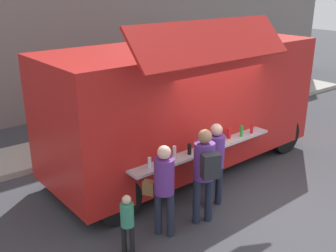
{
  "coord_description": "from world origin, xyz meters",
  "views": [
    {
      "loc": [
        -5.53,
        -4.34,
        4.12
      ],
      "look_at": [
        -0.75,
        1.84,
        1.3
      ],
      "focal_mm": 42.04,
      "sensor_mm": 36.0,
      "label": 1
    }
  ],
  "objects_px": {
    "customer_mid_with_backpack": "(205,168)",
    "child_near_queue": "(127,219)",
    "customer_front_ordering": "(214,158)",
    "trash_bin": "(225,100)",
    "food_truck_main": "(186,103)",
    "customer_rear_waiting": "(163,183)"
  },
  "relations": [
    {
      "from": "trash_bin",
      "to": "customer_rear_waiting",
      "type": "relative_size",
      "value": 0.57
    },
    {
      "from": "customer_front_ordering",
      "to": "child_near_queue",
      "type": "relative_size",
      "value": 1.6
    },
    {
      "from": "food_truck_main",
      "to": "customer_front_ordering",
      "type": "bearing_deg",
      "value": -114.65
    },
    {
      "from": "trash_bin",
      "to": "customer_rear_waiting",
      "type": "xyz_separation_m",
      "value": [
        -5.76,
        -4.21,
        0.52
      ]
    },
    {
      "from": "food_truck_main",
      "to": "customer_mid_with_backpack",
      "type": "bearing_deg",
      "value": -123.91
    },
    {
      "from": "customer_front_ordering",
      "to": "customer_rear_waiting",
      "type": "bearing_deg",
      "value": 111.61
    },
    {
      "from": "customer_mid_with_backpack",
      "to": "customer_rear_waiting",
      "type": "bearing_deg",
      "value": 98.87
    },
    {
      "from": "food_truck_main",
      "to": "child_near_queue",
      "type": "bearing_deg",
      "value": -147.26
    },
    {
      "from": "customer_front_ordering",
      "to": "child_near_queue",
      "type": "height_order",
      "value": "customer_front_ordering"
    },
    {
      "from": "trash_bin",
      "to": "customer_rear_waiting",
      "type": "distance_m",
      "value": 7.16
    },
    {
      "from": "food_truck_main",
      "to": "trash_bin",
      "type": "distance_m",
      "value": 4.5
    },
    {
      "from": "child_near_queue",
      "to": "trash_bin",
      "type": "bearing_deg",
      "value": -1.69
    },
    {
      "from": "customer_rear_waiting",
      "to": "child_near_queue",
      "type": "height_order",
      "value": "customer_rear_waiting"
    },
    {
      "from": "trash_bin",
      "to": "customer_front_ordering",
      "type": "height_order",
      "value": "customer_front_ordering"
    },
    {
      "from": "food_truck_main",
      "to": "child_near_queue",
      "type": "relative_size",
      "value": 6.16
    },
    {
      "from": "customer_rear_waiting",
      "to": "customer_mid_with_backpack",
      "type": "bearing_deg",
      "value": -45.64
    },
    {
      "from": "trash_bin",
      "to": "customer_front_ordering",
      "type": "distance_m",
      "value": 6.0
    },
    {
      "from": "customer_front_ordering",
      "to": "customer_mid_with_backpack",
      "type": "distance_m",
      "value": 0.67
    },
    {
      "from": "trash_bin",
      "to": "customer_mid_with_backpack",
      "type": "xyz_separation_m",
      "value": [
        -4.97,
        -4.37,
        0.63
      ]
    },
    {
      "from": "customer_mid_with_backpack",
      "to": "child_near_queue",
      "type": "bearing_deg",
      "value": 106.63
    },
    {
      "from": "customer_front_ordering",
      "to": "customer_rear_waiting",
      "type": "distance_m",
      "value": 1.37
    },
    {
      "from": "trash_bin",
      "to": "customer_rear_waiting",
      "type": "height_order",
      "value": "customer_rear_waiting"
    }
  ]
}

